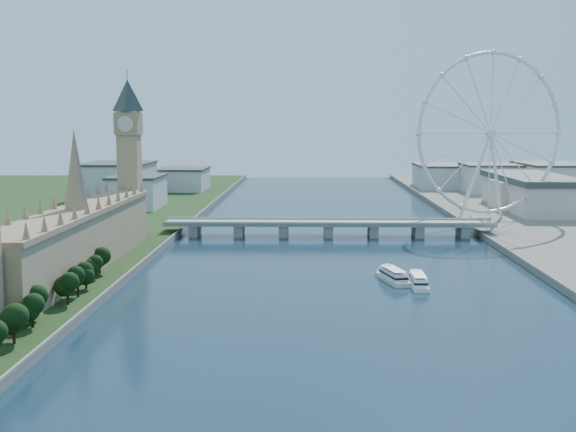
{
  "coord_description": "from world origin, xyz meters",
  "views": [
    {
      "loc": [
        -13.74,
        -180.26,
        75.84
      ],
      "look_at": [
        -24.62,
        210.0,
        25.14
      ],
      "focal_mm": 45.0,
      "sensor_mm": 36.0,
      "label": 1
    }
  ],
  "objects": [
    {
      "name": "county_hall",
      "position": [
        175.0,
        430.0,
        0.0
      ],
      "size": [
        54.0,
        144.0,
        35.0
      ],
      "primitive_type": null,
      "color": "beige",
      "rests_on": "ground"
    },
    {
      "name": "tree_row",
      "position": [
        -113.0,
        66.0,
        9.6
      ],
      "size": [
        7.94,
        199.94,
        21.15
      ],
      "color": "black",
      "rests_on": "ground"
    },
    {
      "name": "ground",
      "position": [
        0.0,
        0.0,
        0.0
      ],
      "size": [
        2000.0,
        2000.0,
        0.0
      ],
      "primitive_type": "plane",
      "color": "#1D4051",
      "rests_on": "ground"
    },
    {
      "name": "westminster_bridge",
      "position": [
        0.0,
        300.0,
        6.63
      ],
      "size": [
        220.0,
        22.0,
        9.5
      ],
      "color": "gray",
      "rests_on": "ground"
    },
    {
      "name": "city_skyline",
      "position": [
        39.22,
        560.08,
        16.96
      ],
      "size": [
        505.0,
        280.0,
        32.0
      ],
      "color": "beige",
      "rests_on": "ground"
    },
    {
      "name": "tour_boat_far",
      "position": [
        27.4,
        160.09,
        0.0
      ],
      "size": [
        15.51,
        32.09,
        6.88
      ],
      "primitive_type": null,
      "rotation": [
        0.0,
        0.0,
        0.25
      ],
      "color": "silver",
      "rests_on": "ground"
    },
    {
      "name": "big_ben",
      "position": [
        -128.0,
        278.0,
        66.57
      ],
      "size": [
        20.02,
        20.02,
        110.0
      ],
      "color": "tan",
      "rests_on": "ground"
    },
    {
      "name": "parliament_range",
      "position": [
        -128.0,
        170.0,
        18.48
      ],
      "size": [
        24.0,
        200.0,
        70.0
      ],
      "color": "tan",
      "rests_on": "ground"
    },
    {
      "name": "london_eye",
      "position": [
        119.98,
        355.08,
        67.52
      ],
      "size": [
        113.6,
        39.12,
        124.3
      ],
      "color": "silver",
      "rests_on": "ground"
    },
    {
      "name": "tour_boat_near",
      "position": [
        37.64,
        149.75,
        0.0
      ],
      "size": [
        7.97,
        29.67,
        6.53
      ],
      "primitive_type": null,
      "rotation": [
        0.0,
        0.0,
        -0.01
      ],
      "color": "white",
      "rests_on": "ground"
    }
  ]
}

